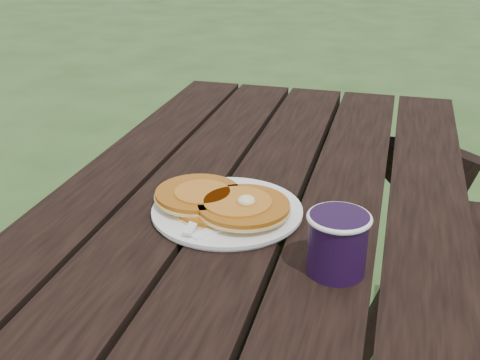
# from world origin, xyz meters

# --- Properties ---
(plate) EXTENTS (0.29, 0.29, 0.01)m
(plate) POSITION_xyz_m (-0.03, 0.09, 0.76)
(plate) COLOR white
(plate) RESTS_ON picnic_table
(pancake_stack) EXTENTS (0.24, 0.18, 0.04)m
(pancake_stack) POSITION_xyz_m (-0.04, 0.09, 0.77)
(pancake_stack) COLOR #B36214
(pancake_stack) RESTS_ON plate
(knife) EXTENTS (0.12, 0.16, 0.00)m
(knife) POSITION_xyz_m (-0.00, 0.05, 0.76)
(knife) COLOR white
(knife) RESTS_ON plate
(fork) EXTENTS (0.04, 0.16, 0.01)m
(fork) POSITION_xyz_m (-0.07, 0.03, 0.77)
(fork) COLOR white
(fork) RESTS_ON plate
(coffee_cup) EXTENTS (0.09, 0.09, 0.09)m
(coffee_cup) POSITION_xyz_m (0.17, -0.04, 0.80)
(coffee_cup) COLOR black
(coffee_cup) RESTS_ON picnic_table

